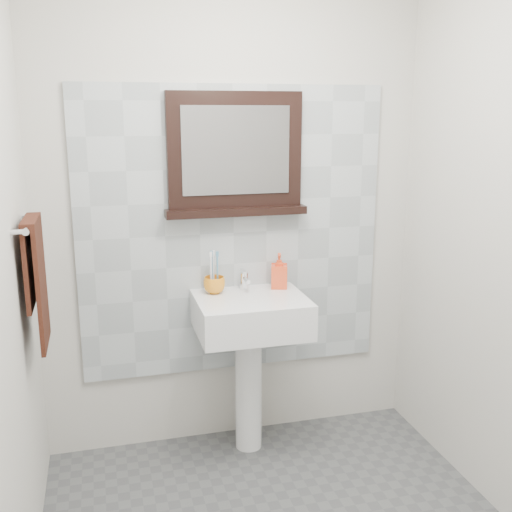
{
  "coord_description": "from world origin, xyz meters",
  "views": [
    {
      "loc": [
        -0.67,
        -1.91,
        1.76
      ],
      "look_at": [
        -0.02,
        0.55,
        1.15
      ],
      "focal_mm": 42.0,
      "sensor_mm": 36.0,
      "label": 1
    }
  ],
  "objects": [
    {
      "name": "back_wall",
      "position": [
        0.0,
        1.1,
        1.25
      ],
      "size": [
        2.0,
        0.01,
        2.5
      ],
      "primitive_type": "cube",
      "color": "beige",
      "rests_on": "ground"
    },
    {
      "name": "front_wall",
      "position": [
        0.0,
        -1.1,
        1.25
      ],
      "size": [
        2.0,
        0.01,
        2.5
      ],
      "primitive_type": "cube",
      "color": "beige",
      "rests_on": "ground"
    },
    {
      "name": "splashback",
      "position": [
        0.0,
        1.09,
        1.15
      ],
      "size": [
        1.6,
        0.02,
        1.5
      ],
      "primitive_type": "cube",
      "color": "#A9B2B7",
      "rests_on": "back_wall"
    },
    {
      "name": "pedestal_sink",
      "position": [
        0.04,
        0.87,
        0.68
      ],
      "size": [
        0.55,
        0.44,
        0.96
      ],
      "color": "white",
      "rests_on": "ground"
    },
    {
      "name": "toothbrush_cup",
      "position": [
        -0.13,
        0.98,
        0.9
      ],
      "size": [
        0.15,
        0.15,
        0.09
      ],
      "primitive_type": "imported",
      "rotation": [
        0.0,
        0.0,
        -0.42
      ],
      "color": "orange",
      "rests_on": "pedestal_sink"
    },
    {
      "name": "toothbrushes",
      "position": [
        -0.13,
        0.98,
        0.98
      ],
      "size": [
        0.05,
        0.04,
        0.21
      ],
      "color": "white",
      "rests_on": "toothbrush_cup"
    },
    {
      "name": "soap_dispenser",
      "position": [
        0.22,
        0.99,
        0.95
      ],
      "size": [
        0.1,
        0.11,
        0.18
      ],
      "primitive_type": "imported",
      "rotation": [
        0.0,
        0.0,
        -0.29
      ],
      "color": "red",
      "rests_on": "pedestal_sink"
    },
    {
      "name": "framed_mirror",
      "position": [
        0.01,
        1.06,
        1.54
      ],
      "size": [
        0.73,
        0.11,
        0.62
      ],
      "color": "black",
      "rests_on": "back_wall"
    },
    {
      "name": "towel_bar",
      "position": [
        -0.95,
        0.65,
        1.32
      ],
      "size": [
        0.07,
        0.4,
        0.03
      ],
      "color": "silver",
      "rests_on": "left_wall"
    },
    {
      "name": "hand_towel",
      "position": [
        -0.94,
        0.65,
        1.11
      ],
      "size": [
        0.06,
        0.3,
        0.55
      ],
      "color": "black",
      "rests_on": "towel_bar"
    }
  ]
}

